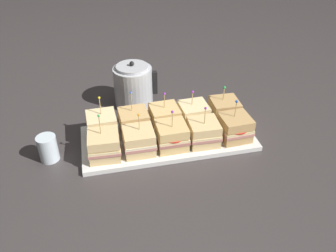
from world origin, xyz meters
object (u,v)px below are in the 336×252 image
object	(u,v)px
sandwich_front_far_right	(235,128)
sandwich_back_far_left	(102,126)
sandwich_front_center	(171,136)
kettle_steel	(133,86)
sandwich_back_far_right	(224,111)
sandwich_back_center	(165,118)
sandwich_back_left	(134,122)
sandwich_front_far_left	(104,145)
drinking_glass	(48,148)
sandwich_front_left	(139,141)
sandwich_front_right	(203,132)
serving_platter	(168,138)
sandwich_back_right	(194,114)

from	to	relation	value
sandwich_front_far_right	sandwich_back_far_left	size ratio (longest dim) A/B	0.98
sandwich_front_center	kettle_steel	xyz separation A→B (m)	(-0.09, 0.36, 0.03)
sandwich_back_far_right	sandwich_back_center	bearing A→B (deg)	179.85
sandwich_back_left	sandwich_front_far_left	bearing A→B (deg)	-134.03
sandwich_front_center	drinking_glass	bearing A→B (deg)	174.23
sandwich_front_left	sandwich_back_left	xyz separation A→B (m)	(-0.00, 0.12, 0.00)
sandwich_front_left	sandwich_front_right	world-z (taller)	sandwich_front_right
sandwich_front_far_right	sandwich_back_far_right	world-z (taller)	sandwich_front_far_right
sandwich_front_left	sandwich_back_far_right	size ratio (longest dim) A/B	1.01
sandwich_front_center	sandwich_back_far_right	world-z (taller)	sandwich_front_center
serving_platter	sandwich_front_center	distance (m)	0.08
sandwich_front_center	sandwich_front_left	bearing A→B (deg)	-179.38
serving_platter	sandwich_back_left	bearing A→B (deg)	152.44
sandwich_front_right	drinking_glass	size ratio (longest dim) A/B	1.63
sandwich_front_right	sandwich_back_left	bearing A→B (deg)	152.59
sandwich_back_far_left	sandwich_front_left	bearing A→B (deg)	-45.12
sandwich_front_center	sandwich_back_left	size ratio (longest dim) A/B	0.93
sandwich_front_far_left	sandwich_back_center	size ratio (longest dim) A/B	1.07
sandwich_back_far_left	kettle_steel	xyz separation A→B (m)	(0.15, 0.24, 0.03)
sandwich_front_center	sandwich_back_right	xyz separation A→B (m)	(0.12, 0.12, -0.00)
sandwich_front_far_left	sandwich_back_far_left	world-z (taller)	sandwich_front_far_left
sandwich_back_right	sandwich_front_right	bearing A→B (deg)	-88.98
sandwich_front_far_left	drinking_glass	xyz separation A→B (m)	(-0.19, 0.05, -0.02)
sandwich_front_left	drinking_glass	xyz separation A→B (m)	(-0.32, 0.05, -0.01)
sandwich_front_right	drinking_glass	distance (m)	0.56
sandwich_front_left	kettle_steel	bearing A→B (deg)	84.80
sandwich_front_left	sandwich_back_left	size ratio (longest dim) A/B	0.90
sandwich_front_center	sandwich_back_far_right	size ratio (longest dim) A/B	1.05
sandwich_front_center	drinking_glass	size ratio (longest dim) A/B	1.65
serving_platter	sandwich_front_far_left	bearing A→B (deg)	-165.24
sandwich_back_center	sandwich_front_far_right	bearing A→B (deg)	-26.86
sandwich_back_right	sandwich_back_far_right	bearing A→B (deg)	-1.14
sandwich_front_far_right	sandwich_back_right	xyz separation A→B (m)	(-0.13, 0.12, -0.00)
sandwich_front_far_right	drinking_glass	world-z (taller)	sandwich_front_far_right
sandwich_front_far_left	sandwich_front_left	world-z (taller)	sandwich_front_far_left
sandwich_front_left	sandwich_back_left	world-z (taller)	sandwich_back_left
sandwich_front_far_left	kettle_steel	bearing A→B (deg)	66.82
sandwich_back_far_left	sandwich_back_right	xyz separation A→B (m)	(0.36, 0.00, -0.00)
sandwich_front_far_right	sandwich_back_center	size ratio (longest dim) A/B	1.02
sandwich_back_far_left	serving_platter	bearing A→B (deg)	-14.07
sandwich_front_left	sandwich_back_center	size ratio (longest dim) A/B	0.97
sandwich_front_left	sandwich_front_center	world-z (taller)	sandwich_front_center
sandwich_back_far_left	sandwich_back_far_right	size ratio (longest dim) A/B	1.08
sandwich_back_right	drinking_glass	world-z (taller)	sandwich_back_right
sandwich_back_left	sandwich_back_far_right	size ratio (longest dim) A/B	1.12
sandwich_front_right	sandwich_front_far_left	bearing A→B (deg)	-179.65
sandwich_front_far_left	sandwich_front_far_right	distance (m)	0.49
serving_platter	kettle_steel	size ratio (longest dim) A/B	3.18
sandwich_front_far_left	sandwich_back_left	xyz separation A→B (m)	(0.12, 0.13, -0.00)
sandwich_back_far_right	sandwich_front_left	bearing A→B (deg)	-161.52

